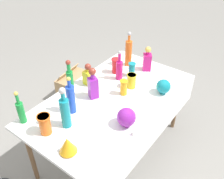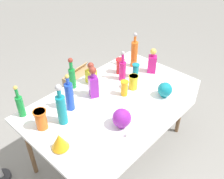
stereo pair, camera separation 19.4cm
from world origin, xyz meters
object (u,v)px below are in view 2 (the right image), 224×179
tall_bottle_4 (122,69)px  square_decanter_2 (93,84)px  tall_bottle_3 (72,76)px  round_bowl_0 (122,118)px  tall_bottle_0 (20,105)px  slender_vase_4 (120,66)px  tall_bottle_2 (134,53)px  slender_vase_3 (124,88)px  cardboard_box_behind_left (81,84)px  slender_vase_2 (133,82)px  square_decanter_0 (91,74)px  square_decanter_1 (152,62)px  tall_bottle_1 (69,96)px  round_bowl_1 (165,90)px  fluted_vase_0 (60,141)px  tall_bottle_5 (61,108)px  slender_vase_0 (136,70)px  slender_vase_1 (41,119)px

tall_bottle_4 → square_decanter_2: 0.41m
tall_bottle_3 → round_bowl_0: (-0.09, -0.73, -0.05)m
tall_bottle_0 → square_decanter_2: 0.68m
tall_bottle_3 → slender_vase_4: bearing=-17.8°
tall_bottle_2 → slender_vase_3: 0.58m
cardboard_box_behind_left → slender_vase_2: bearing=-101.4°
slender_vase_2 → slender_vase_4: bearing=66.1°
square_decanter_0 → slender_vase_2: size_ratio=1.58×
square_decanter_1 → slender_vase_4: (-0.26, 0.24, -0.03)m
tall_bottle_1 → square_decanter_1: (1.02, -0.16, -0.03)m
tall_bottle_4 → slender_vase_4: 0.14m
tall_bottle_4 → square_decanter_1: tall_bottle_4 is taller
slender_vase_4 → round_bowl_1: slender_vase_4 is taller
square_decanter_0 → fluted_vase_0: bearing=-148.6°
tall_bottle_4 → slender_vase_2: 0.20m
tall_bottle_0 → slender_vase_3: size_ratio=2.01×
tall_bottle_1 → tall_bottle_4: size_ratio=1.11×
square_decanter_1 → slender_vase_3: bearing=-173.6°
slender_vase_3 → round_bowl_0: bearing=-142.3°
tall_bottle_0 → tall_bottle_3: tall_bottle_3 is taller
round_bowl_1 → square_decanter_0: bearing=114.6°
tall_bottle_5 → slender_vase_2: (0.79, -0.13, -0.08)m
tall_bottle_1 → slender_vase_0: bearing=-7.3°
tall_bottle_4 → round_bowl_0: size_ratio=1.97×
slender_vase_1 → round_bowl_0: slender_vase_1 is taller
slender_vase_3 → tall_bottle_4: bearing=44.9°
tall_bottle_3 → slender_vase_3: (0.26, -0.47, -0.05)m
cardboard_box_behind_left → tall_bottle_0: bearing=-151.9°
tall_bottle_3 → round_bowl_1: 0.92m
slender_vase_0 → slender_vase_3: bearing=-159.8°
tall_bottle_1 → cardboard_box_behind_left: 1.44m
fluted_vase_0 → slender_vase_4: bearing=18.7°
slender_vase_2 → square_decanter_1: bearing=8.0°
round_bowl_1 → fluted_vase_0: bearing=168.5°
tall_bottle_1 → square_decanter_0: (0.42, 0.17, -0.05)m
fluted_vase_0 → round_bowl_1: bearing=-11.5°
slender_vase_0 → slender_vase_2: (-0.18, -0.11, -0.00)m
tall_bottle_4 → tall_bottle_1: bearing=177.4°
square_decanter_0 → fluted_vase_0: 0.91m
tall_bottle_0 → fluted_vase_0: tall_bottle_0 is taller
round_bowl_1 → square_decanter_1: bearing=51.8°
slender_vase_2 → fluted_vase_0: (-0.99, -0.09, -0.00)m
slender_vase_0 → tall_bottle_0: bearing=163.3°
square_decanter_2 → round_bowl_0: square_decanter_2 is taller
tall_bottle_4 → tall_bottle_5: 0.85m
square_decanter_1 → slender_vase_0: square_decanter_1 is taller
square_decanter_2 → slender_vase_3: bearing=-44.0°
round_bowl_1 → cardboard_box_behind_left: round_bowl_1 is taller
tall_bottle_2 → square_decanter_1: (0.03, -0.22, -0.04)m
slender_vase_2 → round_bowl_1: 0.32m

